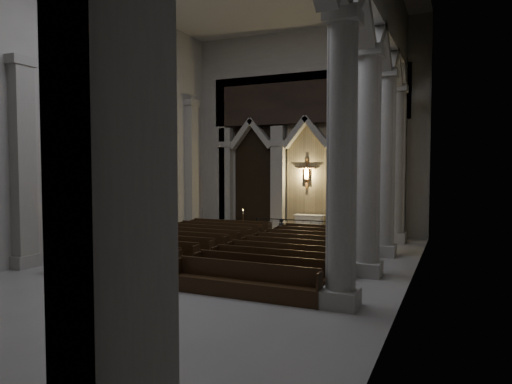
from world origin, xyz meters
TOP-DOWN VIEW (x-y plane):
  - room at (0.00, 0.00)m, footprint 24.00×24.10m
  - sanctuary_wall at (0.00, 11.54)m, footprint 14.00×0.77m
  - right_arcade at (5.50, 1.33)m, footprint 1.00×24.00m
  - left_pilasters at (-6.75, 3.50)m, footprint 0.60×13.00m
  - sanctuary_step at (0.00, 10.60)m, footprint 8.50×2.60m
  - altar at (0.34, 11.19)m, footprint 1.77×0.71m
  - altar_rail at (0.00, 9.58)m, footprint 4.78×0.09m
  - candle_stand_left at (-2.92, 8.86)m, footprint 0.24×0.24m
  - candle_stand_right at (3.36, 9.41)m, footprint 0.22×0.22m
  - pews at (0.00, 2.02)m, footprint 10.06×10.05m
  - worshipper at (0.09, 7.22)m, footprint 0.51×0.41m

SIDE VIEW (x-z plane):
  - sanctuary_step at x=0.00m, z-range 0.00..0.15m
  - pews at x=0.00m, z-range -0.18..0.86m
  - candle_stand_right at x=3.36m, z-range -0.30..1.01m
  - candle_stand_left at x=-2.92m, z-range -0.33..1.11m
  - altar at x=0.34m, z-range 0.15..1.06m
  - worshipper at x=0.09m, z-range 0.00..1.22m
  - altar_rail at x=0.00m, z-range 0.15..1.09m
  - left_pilasters at x=-6.75m, z-range -0.10..7.92m
  - sanctuary_wall at x=0.00m, z-range 0.62..12.62m
  - room at x=0.00m, z-range 1.60..13.60m
  - right_arcade at x=5.50m, z-range 1.83..13.83m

